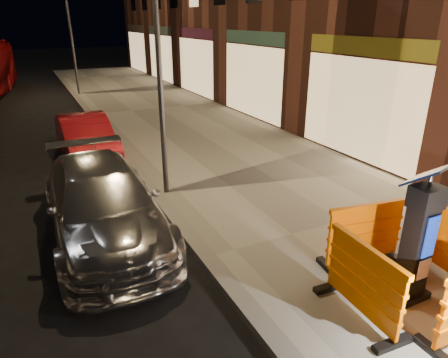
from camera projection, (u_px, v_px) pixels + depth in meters
name	position (u px, v px, depth m)	size (l,w,h in m)	color
ground_plane	(208.00, 264.00, 6.99)	(120.00, 120.00, 0.00)	black
sidewalk	(341.00, 224.00, 8.20)	(6.00, 60.00, 0.15)	gray
kerb	(208.00, 260.00, 6.97)	(0.30, 60.00, 0.15)	slate
parking_kiosk	(418.00, 238.00, 5.59)	(0.62, 0.62, 1.98)	black
barrier_back	(365.00, 235.00, 6.54)	(1.42, 0.58, 1.10)	#FF7000
barrier_kerbside	(363.00, 282.00, 5.36)	(1.42, 0.58, 1.10)	#FF7000
car_silver	(107.00, 236.00, 7.87)	(1.99, 4.89, 1.42)	#A2A2A6
car_red	(89.00, 158.00, 12.29)	(1.38, 3.95, 1.30)	maroon
street_lamp_mid	(159.00, 62.00, 8.42)	(0.12, 0.12, 6.00)	#3F3F44
street_lamp_far	(71.00, 36.00, 20.90)	(0.12, 0.12, 6.00)	#3F3F44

